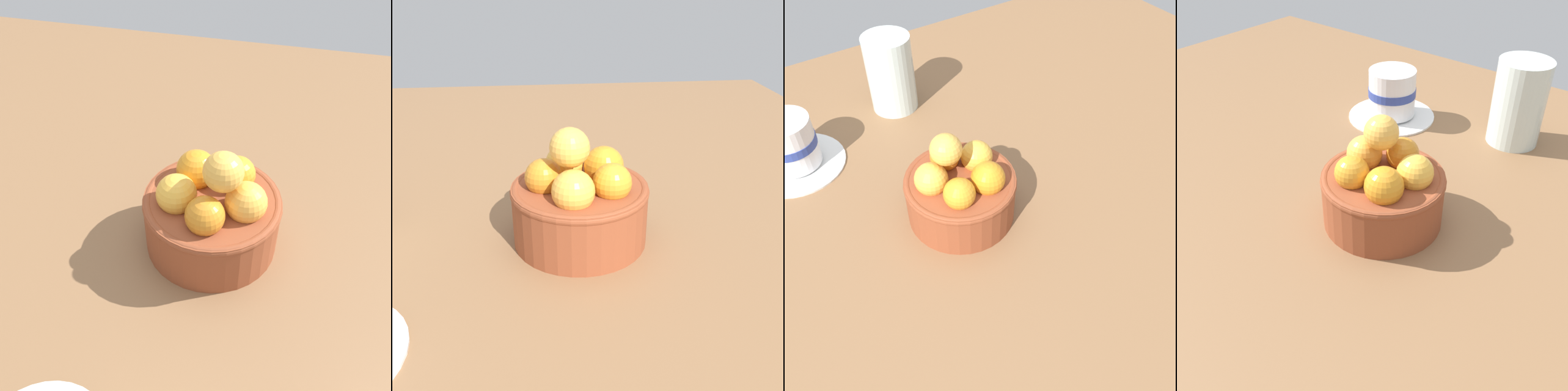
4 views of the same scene
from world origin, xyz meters
The scene contains 2 objects.
ground_plane centered at (0.00, 0.00, -1.93)cm, with size 137.02×96.10×3.86cm, color brown.
terracotta_bowl centered at (-0.02, 0.02, 4.31)cm, with size 13.63×13.63×12.32cm.
Camera 1 is at (-5.79, 31.62, 36.61)cm, focal length 42.29 mm.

